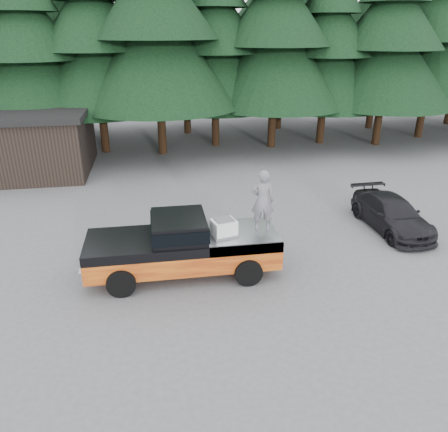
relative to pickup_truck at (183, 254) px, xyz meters
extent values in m
plane|color=#505053|center=(0.86, 0.06, -0.67)|extent=(120.00, 120.00, 0.00)
cube|color=black|center=(-0.10, 0.00, 0.96)|extent=(1.66, 1.90, 0.59)
cube|color=silver|center=(1.24, -0.24, 0.90)|extent=(0.81, 0.73, 0.47)
imported|color=slate|center=(2.46, -0.02, 1.63)|extent=(0.78, 0.59, 1.93)
imported|color=black|center=(8.07, 2.03, -0.06)|extent=(1.86, 4.26, 1.22)
cube|color=black|center=(-8.14, 12.06, 0.83)|extent=(8.00, 6.00, 3.00)
cube|color=black|center=(-8.14, 12.06, 2.48)|extent=(8.40, 6.40, 0.30)
camera|label=1|loc=(-0.69, -11.97, 6.42)|focal=35.00mm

